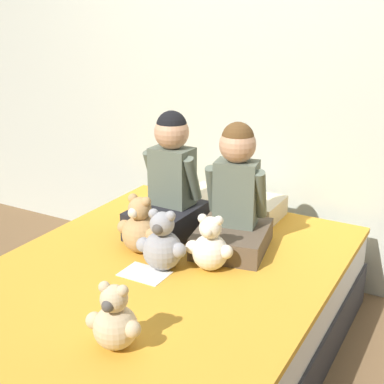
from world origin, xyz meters
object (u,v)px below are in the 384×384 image
child_on_left (169,186)px  child_on_right (235,199)px  teddy_bear_between_children (162,244)px  sign_card (145,274)px  teddy_bear_at_foot_of_bed (115,321)px  pillow_at_headboard (233,204)px  bed (160,313)px  teddy_bear_held_by_right_child (210,247)px  teddy_bear_held_by_left_child (140,228)px

child_on_left → child_on_right: size_ratio=1.03×
teddy_bear_between_children → sign_card: bearing=-125.3°
teddy_bear_at_foot_of_bed → pillow_at_headboard: teddy_bear_at_foot_of_bed is taller
sign_card → child_on_left: bearing=107.8°
bed → teddy_bear_between_children: (0.01, 0.02, 0.35)m
bed → pillow_at_headboard: (0.00, 0.79, 0.29)m
bed → child_on_left: 0.65m
teddy_bear_held_by_right_child → teddy_bear_at_foot_of_bed: bearing=-102.2°
teddy_bear_at_foot_of_bed → sign_card: 0.55m
bed → pillow_at_headboard: pillow_at_headboard is taller
pillow_at_headboard → sign_card: bearing=-92.2°
teddy_bear_between_children → teddy_bear_held_by_left_child: bearing=143.0°
child_on_right → sign_card: size_ratio=2.97×
child_on_left → pillow_at_headboard: size_ratio=1.17×
child_on_left → teddy_bear_held_by_left_child: child_on_left is taller
bed → teddy_bear_held_by_left_child: teddy_bear_held_by_left_child is taller
bed → sign_card: size_ratio=9.26×
teddy_bear_held_by_right_child → pillow_at_headboard: 0.70m
teddy_bear_held_by_right_child → teddy_bear_at_foot_of_bed: (-0.02, -0.68, -0.01)m
child_on_left → child_on_right: (0.37, 0.00, -0.01)m
teddy_bear_held_by_right_child → teddy_bear_at_foot_of_bed: size_ratio=1.05×
bed → teddy_bear_held_by_left_child: (-0.18, 0.12, 0.35)m
bed → teddy_bear_held_by_left_child: size_ratio=6.70×
teddy_bear_at_foot_of_bed → pillow_at_headboard: (-0.18, 1.36, -0.05)m
teddy_bear_held_by_right_child → pillow_at_headboard: teddy_bear_held_by_right_child is taller
teddy_bear_held_by_left_child → sign_card: teddy_bear_held_by_left_child is taller
pillow_at_headboard → child_on_right: bearing=-64.6°
bed → teddy_bear_between_children: 0.35m
child_on_right → teddy_bear_held_by_left_child: child_on_right is taller
teddy_bear_between_children → sign_card: teddy_bear_between_children is taller
child_on_left → teddy_bear_held_by_right_child: (0.38, -0.27, -0.15)m
pillow_at_headboard → child_on_left: bearing=-113.9°
child_on_left → teddy_bear_at_foot_of_bed: (0.36, -0.95, -0.15)m
child_on_left → teddy_bear_between_children: (0.19, -0.37, -0.14)m
teddy_bear_held_by_right_child → pillow_at_headboard: (-0.20, 0.67, -0.06)m
child_on_left → teddy_bear_held_by_left_child: size_ratio=2.21×
teddy_bear_held_by_right_child → teddy_bear_between_children: 0.22m
child_on_right → teddy_bear_at_foot_of_bed: child_on_right is taller
child_on_left → teddy_bear_held_by_left_child: 0.30m
child_on_left → teddy_bear_at_foot_of_bed: 1.03m
sign_card → pillow_at_headboard: bearing=87.8°
child_on_right → teddy_bear_held_by_right_child: bearing=-99.4°
child_on_left → pillow_at_headboard: (0.18, 0.40, -0.20)m
teddy_bear_held_by_left_child → teddy_bear_at_foot_of_bed: (0.36, -0.68, -0.02)m
teddy_bear_at_foot_of_bed → bed: bearing=100.0°
teddy_bear_held_by_left_child → teddy_bear_held_by_right_child: teddy_bear_held_by_left_child is taller
teddy_bear_held_by_right_child → sign_card: (-0.23, -0.19, -0.11)m
bed → child_on_right: size_ratio=3.11×
sign_card → teddy_bear_held_by_right_child: bearing=39.3°
teddy_bear_between_children → teddy_bear_at_foot_of_bed: bearing=-82.7°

